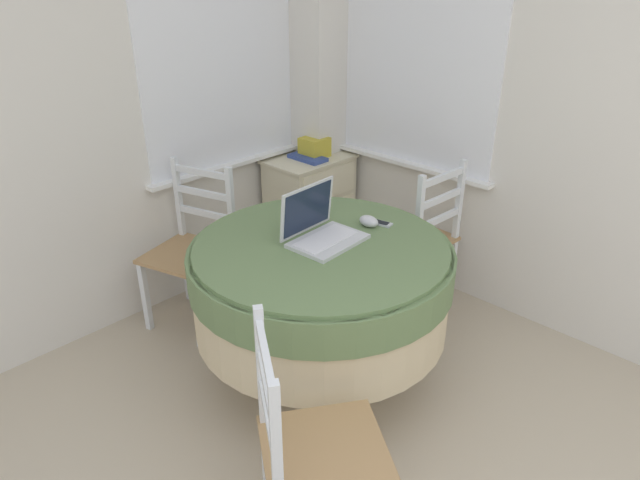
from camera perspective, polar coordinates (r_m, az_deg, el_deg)
The scene contains 11 objects.
corner_room_shell at distance 2.78m, azimuth 0.89°, elevation 12.54°, with size 4.49×4.59×2.55m.
round_dining_table at distance 2.68m, azimuth 0.09°, elevation -4.03°, with size 1.22×1.22×0.77m.
laptop at distance 2.61m, azimuth 0.07°, elevation 1.06°, with size 0.35×0.28×0.25m.
computer_mouse at distance 2.77m, azimuth 4.90°, elevation 1.89°, with size 0.07×0.10×0.05m.
cell_phone at distance 2.81m, azimuth 6.13°, elevation 1.68°, with size 0.07×0.12×0.01m.
dining_chair_near_back_window at distance 3.32m, azimuth -12.58°, elevation -0.98°, with size 0.52×0.53×0.93m.
dining_chair_near_right_window at distance 3.42m, azimuth 9.68°, elevation 0.09°, with size 0.45×0.44×0.93m.
dining_chair_camera_near at distance 2.04m, azimuth -0.83°, elevation -20.54°, with size 0.59×0.59×0.93m.
corner_cabinet at distance 4.01m, azimuth -1.00°, elevation 3.22°, with size 0.58×0.40×0.74m.
storage_box at distance 3.88m, azimuth -0.55°, elevation 9.27°, with size 0.16×0.16×0.13m.
book_on_cabinet at distance 3.84m, azimuth -1.24°, elevation 8.22°, with size 0.14×0.26×0.02m.
Camera 1 is at (-0.70, -0.11, 1.94)m, focal length 32.00 mm.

